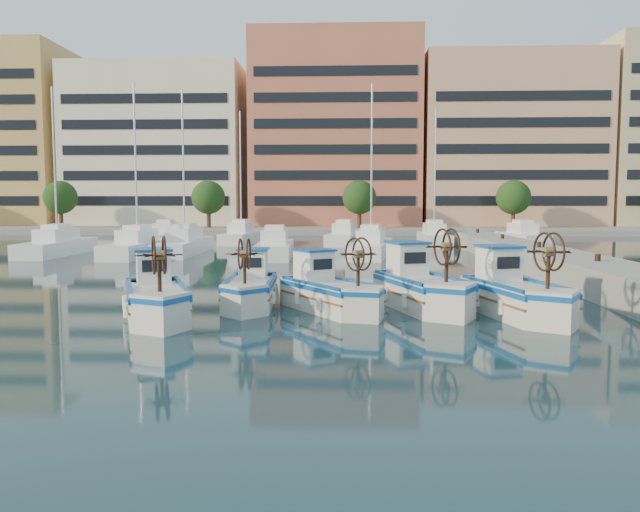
{
  "coord_description": "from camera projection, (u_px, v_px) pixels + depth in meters",
  "views": [
    {
      "loc": [
        2.42,
        -20.52,
        3.7
      ],
      "look_at": [
        1.37,
        4.6,
        1.5
      ],
      "focal_mm": 35.0,
      "sensor_mm": 36.0,
      "label": 1
    }
  ],
  "objects": [
    {
      "name": "ground",
      "position": [
        273.0,
        312.0,
        20.85
      ],
      "size": [
        300.0,
        300.0,
        0.0
      ],
      "primitive_type": "plane",
      "color": "#1A3B43",
      "rests_on": "ground"
    },
    {
      "name": "quay",
      "position": [
        579.0,
        270.0,
        28.22
      ],
      "size": [
        3.0,
        60.0,
        1.2
      ],
      "primitive_type": "cube",
      "color": "gray",
      "rests_on": "ground"
    },
    {
      "name": "waterfront",
      "position": [
        397.0,
        147.0,
        84.23
      ],
      "size": [
        180.0,
        40.0,
        25.6
      ],
      "color": "gray",
      "rests_on": "ground"
    },
    {
      "name": "yacht_marina",
      "position": [
        276.0,
        243.0,
        48.05
      ],
      "size": [
        37.92,
        21.93,
        11.5
      ],
      "color": "white",
      "rests_on": "ground"
    },
    {
      "name": "fishing_boat_a",
      "position": [
        156.0,
        295.0,
        19.76
      ],
      "size": [
        3.15,
        4.53,
        2.73
      ],
      "rotation": [
        0.0,
        0.0,
        0.36
      ],
      "color": "silver",
      "rests_on": "ground"
    },
    {
      "name": "fishing_boat_b",
      "position": [
        251.0,
        286.0,
        22.11
      ],
      "size": [
        1.81,
        4.08,
        2.52
      ],
      "rotation": [
        0.0,
        0.0,
        0.04
      ],
      "color": "silver",
      "rests_on": "ground"
    },
    {
      "name": "fishing_boat_c",
      "position": [
        328.0,
        290.0,
        21.13
      ],
      "size": [
        3.59,
        4.23,
        2.59
      ],
      "rotation": [
        0.0,
        0.0,
        0.58
      ],
      "color": "silver",
      "rests_on": "ground"
    },
    {
      "name": "fishing_boat_d",
      "position": [
        420.0,
        286.0,
        21.6
      ],
      "size": [
        3.15,
        4.75,
        2.87
      ],
      "rotation": [
        0.0,
        0.0,
        0.32
      ],
      "color": "silver",
      "rests_on": "ground"
    },
    {
      "name": "fishing_boat_e",
      "position": [
        514.0,
        292.0,
        20.21
      ],
      "size": [
        2.85,
        4.65,
        2.82
      ],
      "rotation": [
        0.0,
        0.0,
        0.25
      ],
      "color": "silver",
      "rests_on": "ground"
    }
  ]
}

